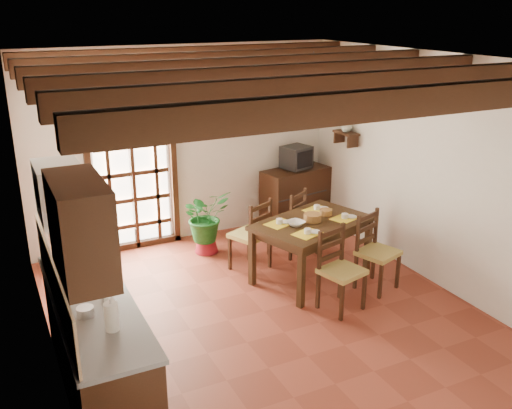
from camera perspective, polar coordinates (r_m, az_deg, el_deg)
ground_plane at (r=6.61m, az=0.76°, el=-10.63°), size 5.00×5.00×0.00m
room_shell at (r=5.91m, az=0.84°, el=4.79°), size 4.52×5.02×2.81m
ceiling_beams at (r=5.75m, az=0.88°, el=13.25°), size 4.50×4.34×0.20m
french_door at (r=8.04m, az=-12.29°, el=3.60°), size 1.26×0.11×2.32m
kitchen_counter at (r=5.36m, az=-15.65°, el=-13.37°), size 0.64×2.25×1.38m
upper_cabinet at (r=4.10m, az=-17.11°, el=-2.35°), size 0.35×0.80×0.70m
range_hood at (r=5.31m, az=-19.03°, el=1.09°), size 0.38×0.60×0.54m
counter_items at (r=5.19m, az=-16.33°, el=-8.34°), size 0.50×1.43×0.25m
dining_table at (r=7.10m, az=5.64°, el=-2.42°), size 1.65×1.33×0.78m
chair_near_left at (r=6.60m, az=8.43°, el=-7.94°), size 0.53×0.52×0.95m
chair_near_right at (r=7.13m, az=11.92°, el=-5.99°), size 0.55×0.54×0.96m
chair_far_left at (r=7.46m, az=-0.53°, el=-4.31°), size 0.58×0.57×0.97m
chair_far_right at (r=7.94m, az=3.17°, el=-2.91°), size 0.58×0.57×0.94m
table_setting at (r=7.05m, az=5.68°, el=-1.28°), size 1.04×0.69×0.10m
table_bowl at (r=6.91m, az=3.99°, el=-1.90°), size 0.27×0.27×0.05m
sideboard at (r=8.95m, az=3.95°, el=0.77°), size 1.13×0.66×0.90m
crt_tv at (r=8.76m, az=4.06°, el=4.74°), size 0.48×0.46×0.34m
fuse_box at (r=8.75m, az=2.27°, el=9.16°), size 0.25×0.03×0.32m
plant_pot at (r=8.06m, az=-4.98°, el=-4.03°), size 0.33×0.33×0.20m
potted_plant at (r=7.89m, az=-5.08°, el=-0.97°), size 1.94×1.74×1.90m
wall_shelf at (r=8.39m, az=9.00°, el=6.83°), size 0.20×0.42×0.20m
shelf_vase at (r=8.37m, az=9.05°, el=7.76°), size 0.15×0.15×0.15m
shelf_flowers at (r=8.33m, az=9.13°, el=9.16°), size 0.14×0.14×0.36m
framed_picture at (r=8.34m, az=9.68°, el=10.49°), size 0.03×0.32×0.32m
pendant_lamp at (r=6.80m, az=5.58°, el=8.91°), size 0.36×0.36×0.84m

